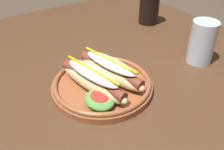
% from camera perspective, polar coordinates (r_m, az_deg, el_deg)
% --- Properties ---
extents(dining_table, '(1.30, 1.04, 0.74)m').
position_cam_1_polar(dining_table, '(0.69, 3.59, -8.78)').
color(dining_table, '#51331E').
rests_on(dining_table, ground_plane).
extents(hot_dog_plate, '(0.25, 0.25, 0.08)m').
position_cam_1_polar(hot_dog_plate, '(0.61, -2.33, -1.35)').
color(hot_dog_plate, '#9E5633').
rests_on(hot_dog_plate, dining_table).
extents(soda_cup, '(0.07, 0.07, 0.12)m').
position_cam_1_polar(soda_cup, '(0.98, 8.48, 15.04)').
color(soda_cup, black).
rests_on(soda_cup, dining_table).
extents(water_cup, '(0.07, 0.07, 0.12)m').
position_cam_1_polar(water_cup, '(0.75, 19.85, 7.06)').
color(water_cup, silver).
rests_on(water_cup, dining_table).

